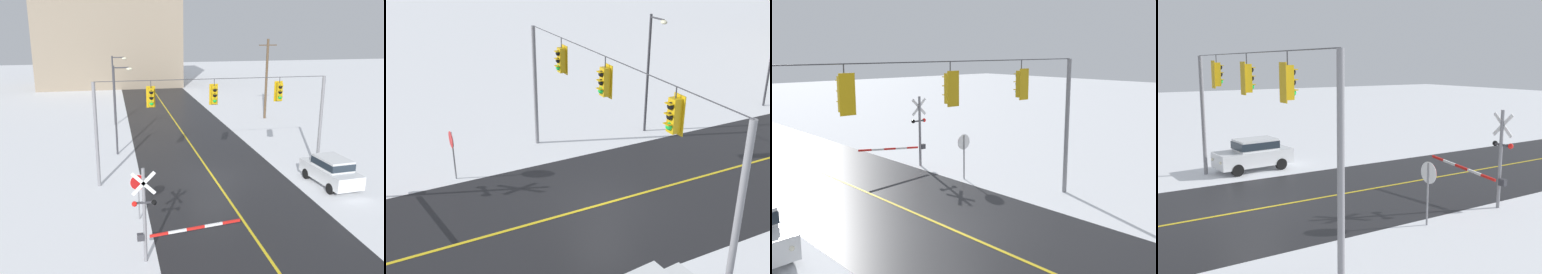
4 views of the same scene
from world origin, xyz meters
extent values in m
plane|color=white|center=(0.00, 0.00, 0.00)|extent=(160.00, 160.00, 0.00)
cylinder|color=gray|center=(-7.00, 0.00, 3.10)|extent=(0.20, 0.20, 6.20)
cylinder|color=#38383D|center=(0.00, 0.00, 6.20)|extent=(14.00, 0.04, 0.04)
cylinder|color=#38383D|center=(-3.79, 0.00, 5.98)|extent=(0.04, 0.04, 0.43)
cube|color=#C6990F|center=(-3.79, 0.00, 5.23)|extent=(0.34, 0.28, 1.08)
cube|color=#C6990F|center=(-3.79, 0.16, 5.23)|extent=(0.52, 0.03, 1.26)
sphere|color=black|center=(-3.79, -0.15, 5.55)|extent=(0.24, 0.24, 0.24)
cube|color=#C6990F|center=(-3.79, -0.22, 5.63)|extent=(0.26, 0.16, 0.03)
sphere|color=black|center=(-3.79, -0.15, 5.23)|extent=(0.24, 0.24, 0.24)
cube|color=#C6990F|center=(-3.79, -0.22, 5.31)|extent=(0.26, 0.16, 0.03)
sphere|color=green|center=(-3.79, -0.15, 4.91)|extent=(0.24, 0.24, 0.24)
cube|color=#C6990F|center=(-3.79, -0.22, 4.99)|extent=(0.26, 0.16, 0.03)
cylinder|color=#38383D|center=(-0.03, 0.00, 6.00)|extent=(0.04, 0.04, 0.41)
cube|color=#C6990F|center=(-0.03, 0.00, 5.25)|extent=(0.34, 0.28, 1.08)
cube|color=#C6990F|center=(-0.03, 0.16, 5.25)|extent=(0.52, 0.03, 1.26)
sphere|color=black|center=(-0.03, -0.15, 5.57)|extent=(0.24, 0.24, 0.24)
cube|color=#C6990F|center=(-0.03, -0.22, 5.66)|extent=(0.26, 0.16, 0.03)
sphere|color=black|center=(-0.03, -0.15, 5.25)|extent=(0.24, 0.24, 0.24)
cube|color=#C6990F|center=(-0.03, -0.22, 5.34)|extent=(0.26, 0.16, 0.03)
sphere|color=green|center=(-0.03, -0.15, 4.93)|extent=(0.24, 0.24, 0.24)
cube|color=#C6990F|center=(-0.03, -0.22, 5.02)|extent=(0.26, 0.16, 0.03)
cylinder|color=#38383D|center=(4.07, 0.00, 6.03)|extent=(0.04, 0.04, 0.35)
cube|color=#C6990F|center=(4.07, 0.00, 5.31)|extent=(0.34, 0.28, 1.08)
cube|color=#C6990F|center=(4.07, 0.16, 5.31)|extent=(0.52, 0.03, 1.26)
sphere|color=black|center=(4.07, -0.15, 5.63)|extent=(0.24, 0.24, 0.24)
cube|color=#C6990F|center=(4.07, -0.22, 5.71)|extent=(0.26, 0.16, 0.03)
sphere|color=black|center=(4.07, -0.15, 5.31)|extent=(0.24, 0.24, 0.24)
cube|color=#C6990F|center=(4.07, -0.22, 5.39)|extent=(0.26, 0.16, 0.03)
sphere|color=green|center=(4.07, -0.15, 4.99)|extent=(0.24, 0.24, 0.24)
cube|color=#C6990F|center=(4.07, -0.22, 5.07)|extent=(0.26, 0.16, 0.03)
cylinder|color=gray|center=(-4.98, -4.83, 1.15)|extent=(0.07, 0.07, 2.30)
cylinder|color=#B71414|center=(-4.98, -4.87, 1.95)|extent=(0.76, 0.03, 0.76)
cylinder|color=white|center=(-4.98, -4.85, 1.95)|extent=(0.80, 0.02, 0.80)
cylinder|color=gray|center=(-4.99, -8.64, 2.00)|extent=(0.14, 0.14, 4.00)
cube|color=white|center=(-4.99, -8.69, 3.40)|extent=(0.98, 0.04, 0.98)
cube|color=white|center=(-4.99, -8.69, 3.40)|extent=(0.98, 0.04, 0.98)
cube|color=#38383D|center=(-4.99, -8.68, 2.60)|extent=(0.80, 0.06, 0.08)
sphere|color=red|center=(-5.37, -8.74, 2.60)|extent=(0.22, 0.22, 0.22)
sphere|color=black|center=(-4.61, -8.74, 2.60)|extent=(0.22, 0.22, 0.22)
cube|color=red|center=(-4.44, -8.64, 1.13)|extent=(0.76, 0.08, 0.17)
cube|color=white|center=(-3.69, -8.64, 1.20)|extent=(0.76, 0.08, 0.17)
cube|color=red|center=(-2.93, -8.64, 1.27)|extent=(0.76, 0.08, 0.17)
cube|color=white|center=(-2.18, -8.64, 1.34)|extent=(0.76, 0.08, 0.17)
cube|color=red|center=(-1.43, -8.64, 1.41)|extent=(0.76, 0.08, 0.17)
cube|color=#38383D|center=(-5.17, -8.64, 1.10)|extent=(0.28, 0.20, 0.28)
sphere|color=#EFEACC|center=(5.80, -0.46, 0.77)|extent=(0.16, 0.16, 0.16)
cylinder|color=black|center=(5.64, -1.28, 0.32)|extent=(0.28, 0.66, 0.64)
camera|label=1|loc=(-6.03, -23.55, 9.32)|focal=38.57mm
camera|label=2|loc=(14.32, -8.44, 10.23)|focal=43.73mm
camera|label=3|loc=(10.77, 12.89, 6.65)|focal=44.33mm
camera|label=4|loc=(-16.79, 5.83, 5.82)|focal=42.17mm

